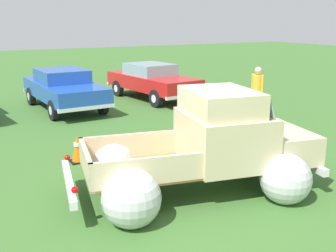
{
  "coord_description": "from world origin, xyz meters",
  "views": [
    {
      "loc": [
        -3.9,
        -6.06,
        3.16
      ],
      "look_at": [
        0.0,
        0.89,
        1.08
      ],
      "focal_mm": 43.7,
      "sensor_mm": 36.0,
      "label": 1
    }
  ],
  "objects_px": {
    "show_car_2": "(152,80)",
    "spectator_0": "(257,90)",
    "vintage_pickup_truck": "(211,151)",
    "lane_cone_0": "(216,126)",
    "lane_cone_1": "(78,149)",
    "show_car_1": "(64,88)"
  },
  "relations": [
    {
      "from": "show_car_2",
      "to": "lane_cone_1",
      "type": "relative_size",
      "value": 7.42
    },
    {
      "from": "show_car_2",
      "to": "lane_cone_1",
      "type": "bearing_deg",
      "value": -46.33
    },
    {
      "from": "show_car_2",
      "to": "lane_cone_0",
      "type": "bearing_deg",
      "value": -16.63
    },
    {
      "from": "lane_cone_1",
      "to": "show_car_1",
      "type": "bearing_deg",
      "value": 77.21
    },
    {
      "from": "lane_cone_0",
      "to": "lane_cone_1",
      "type": "height_order",
      "value": "same"
    },
    {
      "from": "vintage_pickup_truck",
      "to": "lane_cone_0",
      "type": "relative_size",
      "value": 7.79
    },
    {
      "from": "show_car_2",
      "to": "lane_cone_0",
      "type": "distance_m",
      "value": 5.97
    },
    {
      "from": "lane_cone_0",
      "to": "vintage_pickup_truck",
      "type": "bearing_deg",
      "value": -127.36
    },
    {
      "from": "show_car_1",
      "to": "spectator_0",
      "type": "xyz_separation_m",
      "value": [
        5.03,
        -4.58,
        0.19
      ]
    },
    {
      "from": "show_car_2",
      "to": "lane_cone_1",
      "type": "height_order",
      "value": "show_car_2"
    },
    {
      "from": "vintage_pickup_truck",
      "to": "lane_cone_1",
      "type": "xyz_separation_m",
      "value": [
        -1.74,
        2.75,
        -0.45
      ]
    },
    {
      "from": "vintage_pickup_truck",
      "to": "spectator_0",
      "type": "relative_size",
      "value": 2.88
    },
    {
      "from": "show_car_2",
      "to": "spectator_0",
      "type": "relative_size",
      "value": 2.75
    },
    {
      "from": "vintage_pickup_truck",
      "to": "show_car_2",
      "type": "xyz_separation_m",
      "value": [
        3.24,
        8.75,
        0.03
      ]
    },
    {
      "from": "show_car_1",
      "to": "lane_cone_1",
      "type": "bearing_deg",
      "value": -15.01
    },
    {
      "from": "show_car_1",
      "to": "spectator_0",
      "type": "relative_size",
      "value": 2.74
    },
    {
      "from": "lane_cone_1",
      "to": "vintage_pickup_truck",
      "type": "bearing_deg",
      "value": -57.6
    },
    {
      "from": "show_car_2",
      "to": "lane_cone_1",
      "type": "xyz_separation_m",
      "value": [
        -4.98,
        -6.01,
        -0.47
      ]
    },
    {
      "from": "vintage_pickup_truck",
      "to": "spectator_0",
      "type": "height_order",
      "value": "vintage_pickup_truck"
    },
    {
      "from": "vintage_pickup_truck",
      "to": "show_car_1",
      "type": "xyz_separation_m",
      "value": [
        -0.42,
        8.56,
        0.03
      ]
    },
    {
      "from": "spectator_0",
      "to": "vintage_pickup_truck",
      "type": "bearing_deg",
      "value": -142.28
    },
    {
      "from": "vintage_pickup_truck",
      "to": "lane_cone_0",
      "type": "xyz_separation_m",
      "value": [
        2.21,
        2.89,
        -0.45
      ]
    }
  ]
}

